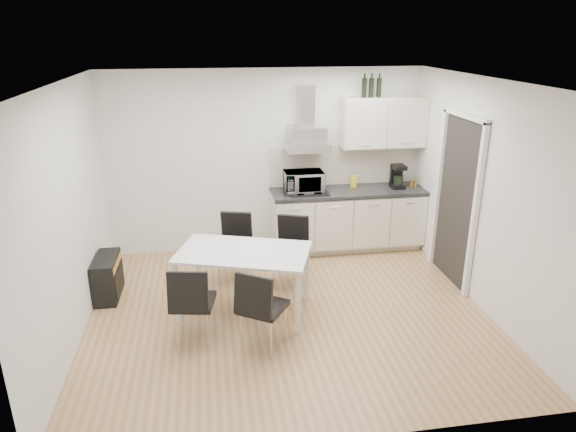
% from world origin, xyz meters
% --- Properties ---
extents(ground, '(4.50, 4.50, 0.00)m').
position_xyz_m(ground, '(0.00, 0.00, 0.00)').
color(ground, tan).
rests_on(ground, ground).
extents(wall_back, '(4.50, 0.10, 2.60)m').
position_xyz_m(wall_back, '(0.00, 2.00, 1.30)').
color(wall_back, white).
rests_on(wall_back, ground).
extents(wall_front, '(4.50, 0.10, 2.60)m').
position_xyz_m(wall_front, '(0.00, -2.00, 1.30)').
color(wall_front, white).
rests_on(wall_front, ground).
extents(wall_left, '(0.10, 4.00, 2.60)m').
position_xyz_m(wall_left, '(-2.25, 0.00, 1.30)').
color(wall_left, white).
rests_on(wall_left, ground).
extents(wall_right, '(0.10, 4.00, 2.60)m').
position_xyz_m(wall_right, '(2.25, 0.00, 1.30)').
color(wall_right, white).
rests_on(wall_right, ground).
extents(ceiling, '(4.50, 4.50, 0.00)m').
position_xyz_m(ceiling, '(0.00, 0.00, 2.60)').
color(ceiling, white).
rests_on(ceiling, wall_back).
extents(doorway, '(0.08, 1.04, 2.10)m').
position_xyz_m(doorway, '(2.21, 0.55, 1.05)').
color(doorway, white).
rests_on(doorway, ground).
extents(kitchenette, '(2.22, 0.64, 2.52)m').
position_xyz_m(kitchenette, '(1.18, 1.73, 0.83)').
color(kitchenette, beige).
rests_on(kitchenette, ground).
extents(dining_table, '(1.64, 1.24, 0.75)m').
position_xyz_m(dining_table, '(-0.48, 0.15, 0.67)').
color(dining_table, white).
rests_on(dining_table, ground).
extents(chair_far_left, '(0.56, 0.60, 0.88)m').
position_xyz_m(chair_far_left, '(-0.55, 0.93, 0.44)').
color(chair_far_left, black).
rests_on(chair_far_left, ground).
extents(chair_far_right, '(0.59, 0.62, 0.88)m').
position_xyz_m(chair_far_right, '(0.14, 0.70, 0.44)').
color(chair_far_right, black).
rests_on(chair_far_right, ground).
extents(chair_near_left, '(0.52, 0.57, 0.88)m').
position_xyz_m(chair_near_left, '(-1.05, -0.39, 0.44)').
color(chair_near_left, black).
rests_on(chair_near_left, ground).
extents(chair_near_right, '(0.64, 0.66, 0.88)m').
position_xyz_m(chair_near_right, '(-0.35, -0.60, 0.44)').
color(chair_near_right, black).
rests_on(chair_near_right, ground).
extents(guitar_amp, '(0.28, 0.62, 0.52)m').
position_xyz_m(guitar_amp, '(-2.10, 0.73, 0.26)').
color(guitar_amp, black).
rests_on(guitar_amp, ground).
extents(floor_speaker, '(0.22, 0.20, 0.30)m').
position_xyz_m(floor_speaker, '(-0.56, 1.90, 0.15)').
color(floor_speaker, black).
rests_on(floor_speaker, ground).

